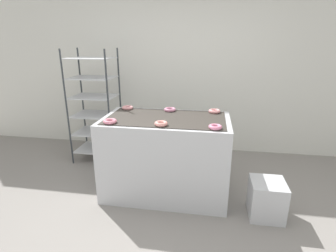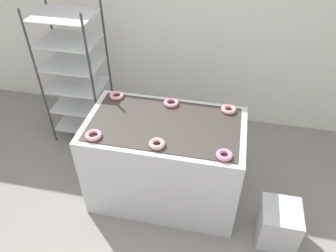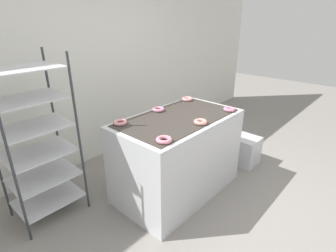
# 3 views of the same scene
# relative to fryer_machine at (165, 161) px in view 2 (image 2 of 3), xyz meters

# --- Properties ---
(ground_plane) EXTENTS (14.00, 14.00, 0.00)m
(ground_plane) POSITION_rel_fryer_machine_xyz_m (-0.00, -0.66, -0.47)
(ground_plane) COLOR gray
(wall_back) EXTENTS (8.00, 0.05, 2.80)m
(wall_back) POSITION_rel_fryer_machine_xyz_m (-0.00, 1.46, 0.93)
(wall_back) COLOR silver
(wall_back) RESTS_ON ground_plane
(fryer_machine) EXTENTS (1.44, 0.83, 0.95)m
(fryer_machine) POSITION_rel_fryer_machine_xyz_m (0.00, 0.00, 0.00)
(fryer_machine) COLOR silver
(fryer_machine) RESTS_ON ground_plane
(baking_rack_cart) EXTENTS (0.65, 0.51, 1.68)m
(baking_rack_cart) POSITION_rel_fryer_machine_xyz_m (-1.21, 0.77, 0.38)
(baking_rack_cart) COLOR #33383D
(baking_rack_cart) RESTS_ON ground_plane
(glaze_bin) EXTENTS (0.35, 0.36, 0.40)m
(glaze_bin) POSITION_rel_fryer_machine_xyz_m (1.12, -0.30, -0.27)
(glaze_bin) COLOR silver
(glaze_bin) RESTS_ON ground_plane
(donut_near_left) EXTENTS (0.14, 0.14, 0.04)m
(donut_near_left) POSITION_rel_fryer_machine_xyz_m (-0.55, -0.30, 0.49)
(donut_near_left) COLOR pink
(donut_near_left) RESTS_ON fryer_machine
(donut_near_center) EXTENTS (0.14, 0.14, 0.04)m
(donut_near_center) POSITION_rel_fryer_machine_xyz_m (-0.00, -0.29, 0.49)
(donut_near_center) COLOR #E4938A
(donut_near_center) RESTS_ON fryer_machine
(donut_near_right) EXTENTS (0.13, 0.13, 0.04)m
(donut_near_right) POSITION_rel_fryer_machine_xyz_m (0.55, -0.31, 0.49)
(donut_near_right) COLOR pink
(donut_near_right) RESTS_ON fryer_machine
(donut_far_left) EXTENTS (0.14, 0.14, 0.04)m
(donut_far_left) POSITION_rel_fryer_machine_xyz_m (-0.55, 0.31, 0.49)
(donut_far_left) COLOR pink
(donut_far_left) RESTS_ON fryer_machine
(donut_far_center) EXTENTS (0.15, 0.15, 0.04)m
(donut_far_center) POSITION_rel_fryer_machine_xyz_m (-0.00, 0.30, 0.49)
(donut_far_center) COLOR pink
(donut_far_center) RESTS_ON fryer_machine
(donut_far_right) EXTENTS (0.14, 0.14, 0.04)m
(donut_far_right) POSITION_rel_fryer_machine_xyz_m (0.54, 0.30, 0.49)
(donut_far_right) COLOR pink
(donut_far_right) RESTS_ON fryer_machine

